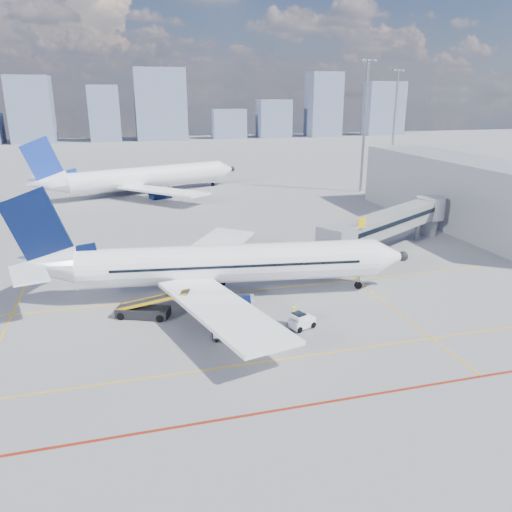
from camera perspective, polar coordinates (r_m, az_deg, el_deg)
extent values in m
plane|color=gray|center=(43.17, -0.96, -8.11)|extent=(420.00, 420.00, 0.00)
cube|color=#EAAE0C|center=(50.29, -3.22, -4.22)|extent=(60.00, 0.18, 0.01)
cube|color=#EAAE0C|center=(38.06, 1.33, -11.93)|extent=(80.00, 0.15, 0.01)
cube|color=#EAAE0C|center=(49.80, 14.32, -5.02)|extent=(0.15, 28.00, 0.01)
cube|color=#EAAE0C|center=(50.49, -26.13, -6.05)|extent=(0.15, 30.00, 0.01)
cube|color=maroon|center=(33.24, 4.40, -16.88)|extent=(90.00, 0.25, 0.01)
cube|color=gray|center=(64.22, 14.93, 3.78)|extent=(20.84, 13.93, 2.60)
cube|color=black|center=(64.17, 14.95, 3.95)|extent=(20.52, 13.82, 0.55)
cube|color=gray|center=(55.08, 9.18, 1.85)|extent=(4.49, 4.56, 3.00)
cube|color=black|center=(59.91, 11.87, -0.55)|extent=(2.20, 1.00, 0.70)
cylinder|color=slate|center=(59.50, 11.96, 0.69)|extent=(0.56, 0.56, 2.70)
cylinder|color=slate|center=(71.34, 18.00, 3.27)|extent=(0.60, 0.60, 3.90)
cylinder|color=gray|center=(74.17, 19.27, 5.23)|extent=(4.00, 4.00, 3.00)
cylinder|color=gray|center=(74.59, 19.12, 3.77)|extent=(2.40, 2.40, 3.90)
cube|color=#EAAE0C|center=(55.64, 11.99, 3.77)|extent=(1.26, 0.82, 1.20)
cube|color=gray|center=(81.80, 22.47, 6.77)|extent=(10.00, 42.00, 10.00)
cube|color=black|center=(78.98, 19.68, 6.73)|extent=(0.25, 40.00, 4.50)
cylinder|color=slate|center=(104.27, 12.27, 14.01)|extent=(0.56, 0.56, 25.00)
cube|color=slate|center=(104.26, 12.76, 20.98)|extent=(3.20, 0.40, 0.50)
cube|color=#A6A9AD|center=(103.50, 12.19, 21.04)|extent=(0.60, 0.15, 0.35)
cube|color=#A6A9AD|center=(104.04, 12.82, 20.98)|extent=(0.60, 0.15, 0.35)
cube|color=#A6A9AD|center=(104.59, 13.45, 20.92)|extent=(0.60, 0.15, 0.35)
cylinder|color=slate|center=(147.90, 15.56, 14.82)|extent=(0.56, 0.56, 25.00)
cube|color=slate|center=(147.89, 15.99, 19.73)|extent=(3.20, 0.40, 0.50)
cube|color=#A6A9AD|center=(147.07, 15.62, 19.77)|extent=(0.60, 0.15, 0.35)
cube|color=#A6A9AD|center=(147.67, 16.04, 19.73)|extent=(0.60, 0.15, 0.35)
cube|color=#A6A9AD|center=(148.28, 16.47, 19.68)|extent=(0.60, 0.15, 0.35)
cube|color=slate|center=(230.01, -24.29, 15.01)|extent=(16.29, 14.82, 26.37)
cube|color=slate|center=(227.77, -16.93, 15.32)|extent=(12.52, 12.00, 22.84)
cube|color=slate|center=(228.45, -10.87, 16.65)|extent=(21.55, 12.03, 29.89)
cube|color=slate|center=(233.20, -3.13, 14.84)|extent=(14.98, 8.04, 12.78)
cube|color=slate|center=(238.51, 2.05, 15.41)|extent=(14.82, 10.14, 16.85)
cube|color=slate|center=(246.63, 7.73, 16.77)|extent=(14.90, 12.01, 29.03)
cube|color=slate|center=(260.47, 14.39, 16.01)|extent=(19.00, 9.10, 25.06)
cylinder|color=white|center=(48.67, -2.83, -0.84)|extent=(29.11, 7.70, 3.75)
cone|color=white|center=(52.37, 15.09, -0.09)|extent=(3.95, 4.19, 3.75)
sphere|color=black|center=(52.89, 16.44, -0.03)|extent=(1.19, 1.19, 1.06)
cone|color=white|center=(50.38, -23.11, -1.02)|extent=(6.62, 4.57, 3.75)
cube|color=black|center=(51.75, 13.85, 0.41)|extent=(1.63, 1.63, 0.43)
cube|color=white|center=(57.14, -4.95, 0.90)|extent=(12.65, 16.12, 0.55)
cube|color=white|center=(40.91, -3.85, -6.18)|extent=(9.21, 16.64, 0.55)
cylinder|color=#071239|center=(54.63, -3.77, -1.21)|extent=(3.74, 2.67, 2.21)
cylinder|color=#071239|center=(44.26, -2.83, -5.92)|extent=(3.74, 2.67, 2.21)
cylinder|color=#A6A9AD|center=(54.76, -1.86, -1.13)|extent=(0.65, 2.30, 2.27)
cylinder|color=#A6A9AD|center=(44.42, -0.46, -5.81)|extent=(0.65, 2.30, 2.27)
cube|color=#071239|center=(49.48, -23.58, 2.62)|extent=(6.57, 1.22, 8.20)
cube|color=#071239|center=(49.49, -20.69, 0.18)|extent=(5.42, 1.04, 2.07)
cube|color=white|center=(53.21, -22.71, 0.37)|extent=(5.19, 6.11, 0.21)
cube|color=white|center=(47.60, -24.55, -1.85)|extent=(4.11, 5.93, 0.21)
cylinder|color=slate|center=(52.04, 11.63, -2.74)|extent=(0.32, 0.32, 1.80)
cylinder|color=black|center=(52.23, 11.60, -3.28)|extent=(0.79, 0.38, 0.76)
cylinder|color=slate|center=(51.81, -4.07, -2.62)|extent=(0.36, 0.36, 1.60)
cylinder|color=black|center=(51.91, -4.07, -2.93)|extent=(1.08, 0.78, 1.00)
cylinder|color=slate|center=(47.16, -3.71, -4.74)|extent=(0.36, 0.36, 1.60)
cylinder|color=black|center=(47.28, -3.70, -5.08)|extent=(1.08, 0.78, 1.00)
cube|color=black|center=(50.37, -2.46, 0.16)|extent=(23.46, 3.37, 0.25)
cube|color=black|center=(46.87, -2.07, -1.21)|extent=(23.46, 3.37, 0.25)
cylinder|color=white|center=(103.24, -12.11, 8.84)|extent=(31.86, 14.79, 4.20)
cone|color=white|center=(111.41, -3.41, 9.84)|extent=(5.06, 5.26, 4.20)
sphere|color=black|center=(112.20, -2.75, 9.91)|extent=(1.51, 1.51, 1.18)
cone|color=white|center=(97.36, -22.86, 7.66)|extent=(7.90, 6.27, 4.20)
cube|color=black|center=(110.61, -4.05, 10.08)|extent=(2.06, 2.06, 0.48)
cube|color=white|center=(111.76, -14.82, 8.71)|extent=(6.97, 18.15, 0.62)
cube|color=white|center=(94.02, -10.62, 7.35)|extent=(16.32, 16.75, 0.62)
cylinder|color=#071239|center=(109.16, -13.59, 7.88)|extent=(4.48, 3.63, 2.48)
cylinder|color=#071239|center=(97.79, -10.85, 6.93)|extent=(4.48, 3.63, 2.48)
cylinder|color=#A6A9AD|center=(109.91, -12.59, 8.02)|extent=(1.21, 2.52, 2.54)
cylinder|color=#A6A9AD|center=(98.63, -9.76, 7.08)|extent=(1.21, 2.52, 2.54)
cube|color=#163199|center=(96.86, -23.13, 9.81)|extent=(7.07, 2.80, 9.19)
cube|color=#163199|center=(97.75, -21.46, 8.53)|extent=(5.83, 2.34, 2.32)
cube|color=white|center=(100.56, -23.57, 8.07)|extent=(3.48, 6.16, 0.24)
cube|color=white|center=(93.89, -22.68, 7.58)|extent=(6.42, 6.66, 0.24)
cylinder|color=black|center=(105.86, -13.15, 7.44)|extent=(1.16, 0.95, 1.00)
cylinder|color=black|center=(100.75, -11.94, 7.01)|extent=(1.16, 0.95, 1.00)
cylinder|color=black|center=(110.07, -4.98, 8.17)|extent=(0.81, 0.52, 0.76)
cube|color=white|center=(42.93, 5.30, -7.56)|extent=(2.39, 1.84, 0.77)
cube|color=white|center=(42.45, 4.93, -6.99)|extent=(1.30, 1.38, 0.58)
cube|color=black|center=(42.37, 4.94, -6.76)|extent=(1.19, 1.30, 0.34)
cylinder|color=black|center=(42.23, 4.98, -8.40)|extent=(0.58, 0.39, 0.54)
cylinder|color=black|center=(42.94, 4.04, -7.90)|extent=(0.58, 0.39, 0.54)
cylinder|color=black|center=(43.17, 6.53, -7.83)|extent=(0.58, 0.39, 0.54)
cylinder|color=black|center=(43.87, 5.58, -7.36)|extent=(0.58, 0.39, 0.54)
cube|color=black|center=(41.30, -2.91, -8.98)|extent=(3.25, 1.75, 0.16)
cube|color=white|center=(40.91, -4.02, -8.09)|extent=(1.49, 1.45, 1.34)
cube|color=white|center=(41.03, -1.84, -7.97)|extent=(1.49, 1.45, 1.34)
cylinder|color=black|center=(40.76, -4.54, -9.62)|extent=(0.29, 0.15, 0.28)
cylinder|color=black|center=(41.83, -4.65, -8.86)|extent=(0.29, 0.15, 0.28)
cylinder|color=black|center=(40.94, -1.12, -9.43)|extent=(0.29, 0.15, 0.28)
cylinder|color=black|center=(42.01, -1.33, -8.68)|extent=(0.29, 0.15, 0.28)
cube|color=black|center=(45.88, -12.78, -6.25)|extent=(4.97, 3.33, 0.78)
cube|color=black|center=(45.13, -11.81, -4.98)|extent=(6.61, 3.58, 2.06)
cube|color=#EAAE0C|center=(45.67, -11.57, -4.68)|extent=(6.25, 2.64, 2.14)
cube|color=#EAAE0C|center=(44.60, -12.06, -5.28)|extent=(6.25, 2.64, 2.14)
cylinder|color=black|center=(45.91, -15.20, -6.66)|extent=(0.72, 0.50, 0.67)
cylinder|color=black|center=(47.23, -14.50, -5.89)|extent=(0.72, 0.50, 0.67)
cylinder|color=black|center=(44.72, -10.93, -7.01)|extent=(0.72, 0.50, 0.67)
cylinder|color=black|center=(46.07, -10.34, -6.21)|extent=(0.72, 0.50, 0.67)
imported|color=#F8FA1A|center=(43.40, 4.34, -6.75)|extent=(0.47, 0.66, 1.73)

